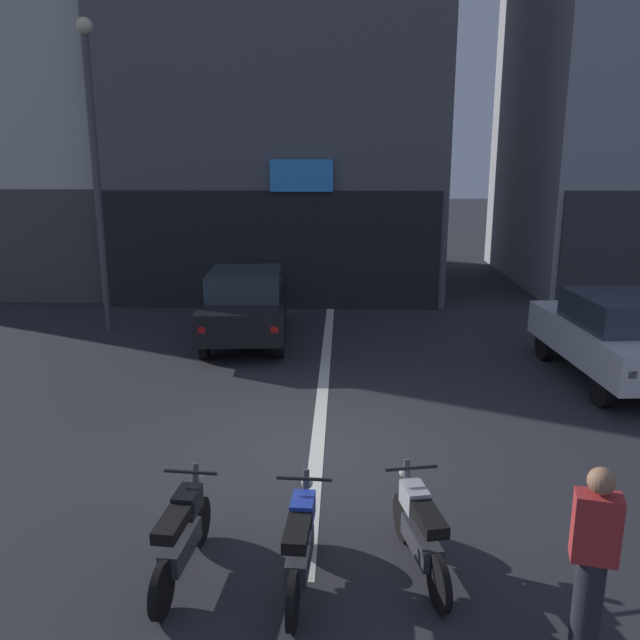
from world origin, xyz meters
TOP-DOWN VIEW (x-y plane):
  - ground_plane at (0.00, 0.00)m, footprint 120.00×120.00m
  - lane_centre_line at (0.00, 6.00)m, footprint 0.20×18.00m
  - building_mid_block at (-1.63, 13.61)m, footprint 9.52×9.53m
  - car_black_crossing_near at (-1.83, 5.55)m, footprint 2.05×4.22m
  - car_white_parked_kerbside at (5.36, 3.14)m, footprint 2.05×4.21m
  - street_lamp at (-5.33, 6.49)m, footprint 0.36×0.36m
  - motorcycle_black_row_leftmost at (-1.20, -2.93)m, footprint 0.55×1.67m
  - motorcycle_blue_row_left_mid at (-0.03, -3.03)m, footprint 0.55×1.67m
  - motorcycle_silver_row_centre at (1.13, -2.76)m, footprint 0.55×1.65m
  - person_by_motorcycles at (2.40, -3.79)m, footprint 0.40×0.30m

SIDE VIEW (x-z plane):
  - ground_plane at x=0.00m, z-range 0.00..0.00m
  - lane_centre_line at x=0.00m, z-range 0.00..0.01m
  - motorcycle_black_row_leftmost at x=-1.20m, z-range -0.03..0.95m
  - motorcycle_blue_row_left_mid at x=-0.03m, z-range -0.03..0.95m
  - motorcycle_silver_row_centre at x=1.13m, z-range -0.03..0.95m
  - person_by_motorcycles at x=2.40m, z-range 0.02..1.69m
  - car_black_crossing_near at x=-1.83m, z-range 0.07..1.71m
  - car_white_parked_kerbside at x=5.36m, z-range 0.07..1.71m
  - street_lamp at x=-5.33m, z-range 0.74..7.76m
  - building_mid_block at x=-1.63m, z-range -0.01..16.04m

